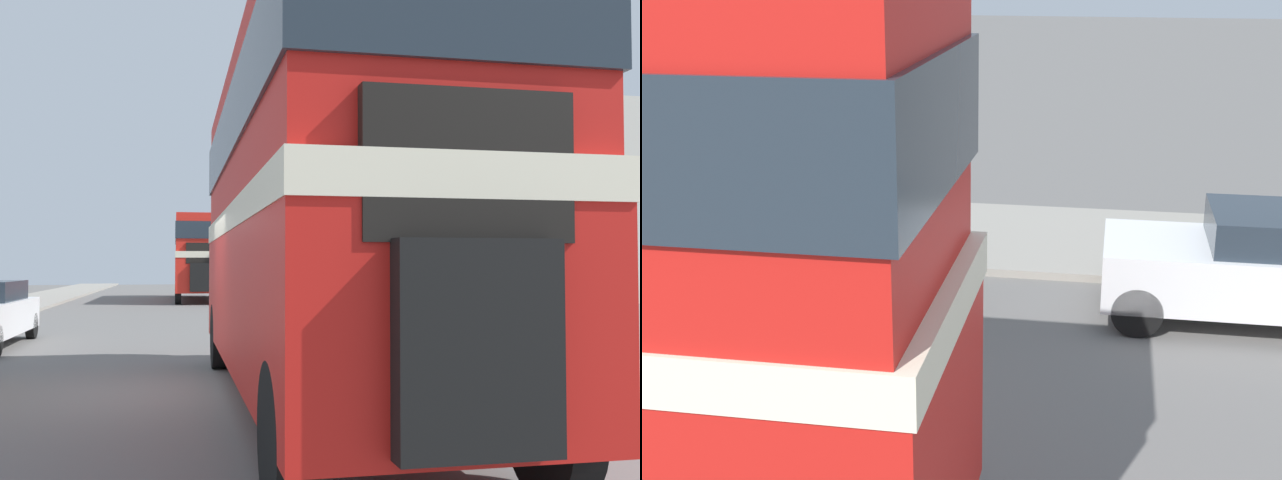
% 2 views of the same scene
% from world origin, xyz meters
% --- Properties ---
extents(ground_plane, '(120.00, 120.00, 0.00)m').
position_xyz_m(ground_plane, '(0.00, 0.00, 0.00)').
color(ground_plane, slate).
extents(sidewalk_right, '(3.50, 120.00, 0.12)m').
position_xyz_m(sidewalk_right, '(6.75, 0.00, 0.06)').
color(sidewalk_right, gray).
rests_on(sidewalk_right, ground_plane).
extents(double_decker_bus, '(2.41, 9.83, 4.42)m').
position_xyz_m(double_decker_bus, '(2.09, -1.54, 2.63)').
color(double_decker_bus, red).
rests_on(double_decker_bus, ground_plane).
extents(bus_distant, '(2.41, 10.43, 4.30)m').
position_xyz_m(bus_distant, '(1.46, 27.85, 2.56)').
color(bus_distant, red).
rests_on(bus_distant, ground_plane).
extents(pedestrian_walking, '(0.32, 0.32, 1.58)m').
position_xyz_m(pedestrian_walking, '(6.19, 9.10, 1.01)').
color(pedestrian_walking, '#282833').
rests_on(pedestrian_walking, sidewalk_right).
extents(shop_building_block, '(16.51, 8.96, 10.05)m').
position_xyz_m(shop_building_block, '(17.67, 24.39, 5.02)').
color(shop_building_block, beige).
rests_on(shop_building_block, ground_plane).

